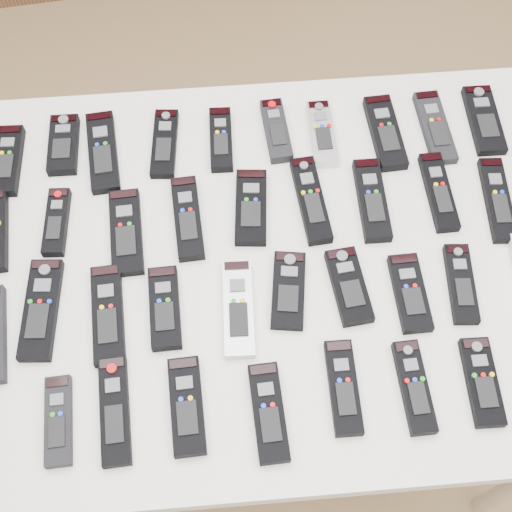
{
  "coord_description": "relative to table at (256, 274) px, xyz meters",
  "views": [
    {
      "loc": [
        -0.17,
        -0.67,
        1.99
      ],
      "look_at": [
        -0.12,
        -0.04,
        0.8
      ],
      "focal_mm": 50.0,
      "sensor_mm": 36.0,
      "label": 1
    }
  ],
  "objects": [
    {
      "name": "remote_15",
      "position": [
        0.12,
        0.12,
        0.07
      ],
      "size": [
        0.06,
        0.2,
        0.02
      ],
      "primitive_type": "cube",
      "rotation": [
        0.0,
        0.0,
        0.09
      ],
      "color": "black",
      "rests_on": "table"
    },
    {
      "name": "remote_18",
      "position": [
        0.49,
        0.09,
        0.07
      ],
      "size": [
        0.06,
        0.19,
        0.02
      ],
      "primitive_type": "cube",
      "rotation": [
        0.0,
        0.0,
        -0.06
      ],
      "color": "black",
      "rests_on": "table"
    },
    {
      "name": "remote_2",
      "position": [
        -0.3,
        0.28,
        0.07
      ],
      "size": [
        0.07,
        0.2,
        0.02
      ],
      "primitive_type": "cube",
      "rotation": [
        0.0,
        0.0,
        0.09
      ],
      "color": "black",
      "rests_on": "table"
    },
    {
      "name": "remote_26",
      "position": [
        0.28,
        -0.1,
        0.07
      ],
      "size": [
        0.06,
        0.16,
        0.02
      ],
      "primitive_type": "cube",
      "rotation": [
        0.0,
        0.0,
        0.02
      ],
      "color": "black",
      "rests_on": "table"
    },
    {
      "name": "remote_14",
      "position": [
        -0.0,
        0.11,
        0.07
      ],
      "size": [
        0.08,
        0.17,
        0.02
      ],
      "primitive_type": "cube",
      "rotation": [
        0.0,
        0.0,
        -0.09
      ],
      "color": "black",
      "rests_on": "table"
    },
    {
      "name": "remote_27",
      "position": [
        0.38,
        -0.09,
        0.07
      ],
      "size": [
        0.06,
        0.16,
        0.02
      ],
      "primitive_type": "cube",
      "rotation": [
        0.0,
        0.0,
        -0.08
      ],
      "color": "black",
      "rests_on": "table"
    },
    {
      "name": "remote_23",
      "position": [
        -0.04,
        -0.1,
        0.07
      ],
      "size": [
        0.06,
        0.19,
        0.02
      ],
      "primitive_type": "cube",
      "rotation": [
        0.0,
        0.0,
        -0.04
      ],
      "color": "#B7B7BC",
      "rests_on": "table"
    },
    {
      "name": "remote_35",
      "position": [
        0.25,
        -0.28,
        0.07
      ],
      "size": [
        0.05,
        0.17,
        0.02
      ],
      "primitive_type": "cube",
      "rotation": [
        0.0,
        0.0,
        0.03
      ],
      "color": "black",
      "rests_on": "table"
    },
    {
      "name": "remote_31",
      "position": [
        -0.27,
        -0.27,
        0.07
      ],
      "size": [
        0.06,
        0.19,
        0.02
      ],
      "primitive_type": "cube",
      "rotation": [
        0.0,
        0.0,
        0.05
      ],
      "color": "black",
      "rests_on": "table"
    },
    {
      "name": "remote_33",
      "position": [
        -0.0,
        -0.3,
        0.07
      ],
      "size": [
        0.06,
        0.17,
        0.02
      ],
      "primitive_type": "cube",
      "rotation": [
        0.0,
        0.0,
        0.04
      ],
      "color": "black",
      "rests_on": "table"
    },
    {
      "name": "remote_21",
      "position": [
        -0.28,
        -0.09,
        0.07
      ],
      "size": [
        0.07,
        0.2,
        0.02
      ],
      "primitive_type": "cube",
      "rotation": [
        0.0,
        0.0,
        0.06
      ],
      "color": "black",
      "rests_on": "table"
    },
    {
      "name": "remote_11",
      "position": [
        -0.38,
        0.11,
        0.07
      ],
      "size": [
        0.05,
        0.15,
        0.02
      ],
      "primitive_type": "cube",
      "rotation": [
        0.0,
        0.0,
        -0.06
      ],
      "color": "black",
      "rests_on": "table"
    },
    {
      "name": "remote_13",
      "position": [
        -0.13,
        0.1,
        0.07
      ],
      "size": [
        0.06,
        0.18,
        0.02
      ],
      "primitive_type": "cube",
      "rotation": [
        0.0,
        0.0,
        0.06
      ],
      "color": "black",
      "rests_on": "table"
    },
    {
      "name": "remote_12",
      "position": [
        -0.25,
        0.08,
        0.07
      ],
      "size": [
        0.07,
        0.19,
        0.02
      ],
      "primitive_type": "cube",
      "rotation": [
        0.0,
        0.0,
        0.05
      ],
      "color": "black",
      "rests_on": "table"
    },
    {
      "name": "remote_24",
      "position": [
        0.05,
        -0.07,
        0.07
      ],
      "size": [
        0.08,
        0.16,
        0.02
      ],
      "primitive_type": "cube",
      "rotation": [
        0.0,
        0.0,
        -0.15
      ],
      "color": "black",
      "rests_on": "table"
    },
    {
      "name": "remote_20",
      "position": [
        -0.4,
        -0.07,
        0.07
      ],
      "size": [
        0.07,
        0.2,
        0.02
      ],
      "primitive_type": "cube",
      "rotation": [
        0.0,
        0.0,
        -0.08
      ],
      "color": "black",
      "rests_on": "table"
    },
    {
      "name": "remote_0",
      "position": [
        -0.49,
        0.27,
        0.07
      ],
      "size": [
        0.06,
        0.17,
        0.02
      ],
      "primitive_type": "cube",
      "rotation": [
        0.0,
        0.0,
        -0.03
      ],
      "color": "black",
      "rests_on": "table"
    },
    {
      "name": "remote_1",
      "position": [
        -0.38,
        0.3,
        0.07
      ],
      "size": [
        0.06,
        0.14,
        0.02
      ],
      "primitive_type": "cube",
      "rotation": [
        0.0,
        0.0,
        -0.01
      ],
      "color": "black",
      "rests_on": "table"
    },
    {
      "name": "table",
      "position": [
        0.0,
        0.0,
        0.0
      ],
      "size": [
        1.25,
        0.88,
        0.78
      ],
      "color": "white",
      "rests_on": "ground"
    },
    {
      "name": "remote_17",
      "position": [
        0.38,
        0.12,
        0.07
      ],
      "size": [
        0.05,
        0.18,
        0.02
      ],
      "primitive_type": "cube",
      "rotation": [
        0.0,
        0.0,
        0.02
      ],
      "color": "black",
      "rests_on": "table"
    },
    {
      "name": "remote_7",
      "position": [
        0.3,
        0.27,
        0.07
      ],
      "size": [
        0.07,
        0.19,
        0.02
      ],
      "primitive_type": "cube",
      "rotation": [
        0.0,
        0.0,
        0.05
      ],
      "color": "black",
      "rests_on": "table"
    },
    {
      "name": "remote_5",
      "position": [
        0.07,
        0.3,
        0.07
      ],
      "size": [
        0.06,
        0.16,
        0.02
      ],
      "primitive_type": "cube",
      "rotation": [
        0.0,
        0.0,
        0.07
      ],
      "color": "black",
      "rests_on": "table"
    },
    {
      "name": "remote_22",
      "position": [
        -0.18,
        -0.09,
        0.07
      ],
      "size": [
        0.06,
        0.16,
        0.02
      ],
      "primitive_type": "cube",
      "rotation": [
        0.0,
        0.0,
        0.03
      ],
      "color": "black",
      "rests_on": "table"
    },
    {
      "name": "remote_32",
      "position": [
        -0.14,
        -0.28,
        0.07
      ],
      "size": [
        0.06,
        0.17,
        0.02
      ],
      "primitive_type": "cube",
      "rotation": [
        0.0,
        0.0,
        0.04
      ],
      "color": "black",
      "rests_on": "table"
    },
    {
      "name": "ground",
      "position": [
        0.12,
        0.04,
        -0.72
      ],
      "size": [
        4.0,
        4.0,
        0.0
      ],
      "primitive_type": "plane",
      "color": "#9B824F",
      "rests_on": "ground"
    },
    {
      "name": "remote_9",
      "position": [
        0.51,
        0.29,
        0.07
      ],
      "size": [
        0.06,
        0.17,
        0.02
      ],
      "primitive_type": "cube",
      "rotation": [
        0.0,
        0.0,
        -0.02
      ],
      "color": "black",
      "rests_on": "table"
    },
    {
      "name": "remote_25",
      "position": [
        0.17,
        -0.07,
        0.07
      ],
      "size": [
        0.07,
        0.16,
        0.02
      ],
      "primitive_type": "cube",
      "rotation": [
        0.0,
        0.0,
        0.11
      ],
      "color": "black",
      "rests_on": "table"
    },
    {
      "name": "remote_16",
      "position": [
        0.24,
        0.11,
        0.07
      ],
      "size": [
        0.05,
        0.19,
        0.02
      ],
      "primitive_type": "cube",
      "rotation": [
        0.0,
        0.0,
        -0.01
      ],
      "color": "black",
      "rests_on": "table"
    },
    {
      "name": "remote_34",
      "position": [
        0.13,
        -0.27,
        0.07
      ],
      "size": [
        0.05,
        0.17,
        0.02
      ],
      "primitive_type": "cube",
      "rotation": [
        0.0,
        0.0,
        -0.01
      ],
      "color": "black",
      "rests_on": "table"
    },
    {
      "name": "remote_6",
      "position": [
        0.16,
        0.28,
        0.07
      ],
      "size": [
        0.05,
        0.16,
        0.02
      ],
      "primitive_type": "cube",
      "rotation": [
        0.0,
        0.0,
        0.0
      ],
      "color": "#B7B7BC",
      "rests_on": "table"
    },
    {
      "name": "remote_36",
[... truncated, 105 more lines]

